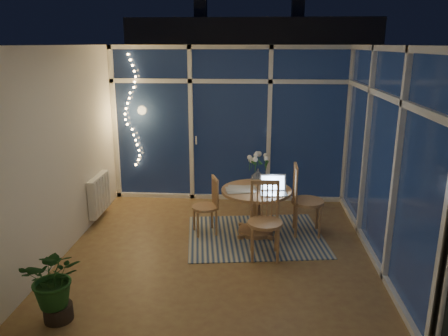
{
  "coord_description": "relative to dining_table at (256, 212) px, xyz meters",
  "views": [
    {
      "loc": [
        0.4,
        -5.25,
        2.62
      ],
      "look_at": [
        0.02,
        0.25,
        1.04
      ],
      "focal_mm": 35.0,
      "sensor_mm": 36.0,
      "label": 1
    }
  ],
  "objects": [
    {
      "name": "floor",
      "position": [
        -0.45,
        -0.51,
        -0.33
      ],
      "size": [
        4.0,
        4.0,
        0.0
      ],
      "primitive_type": "plane",
      "color": "brown",
      "rests_on": "ground"
    },
    {
      "name": "ceiling",
      "position": [
        -0.45,
        -0.51,
        2.27
      ],
      "size": [
        4.0,
        4.0,
        0.0
      ],
      "primitive_type": "plane",
      "color": "white",
      "rests_on": "wall_back"
    },
    {
      "name": "wall_back",
      "position": [
        -0.45,
        1.49,
        0.97
      ],
      "size": [
        4.0,
        0.04,
        2.6
      ],
      "primitive_type": "cube",
      "color": "white",
      "rests_on": "floor"
    },
    {
      "name": "wall_front",
      "position": [
        -0.45,
        -2.51,
        0.97
      ],
      "size": [
        4.0,
        0.04,
        2.6
      ],
      "primitive_type": "cube",
      "color": "white",
      "rests_on": "floor"
    },
    {
      "name": "wall_left",
      "position": [
        -2.45,
        -0.51,
        0.97
      ],
      "size": [
        0.04,
        4.0,
        2.6
      ],
      "primitive_type": "cube",
      "color": "white",
      "rests_on": "floor"
    },
    {
      "name": "wall_right",
      "position": [
        1.55,
        -0.51,
        0.97
      ],
      "size": [
        0.04,
        4.0,
        2.6
      ],
      "primitive_type": "cube",
      "color": "white",
      "rests_on": "floor"
    },
    {
      "name": "window_wall_back",
      "position": [
        -0.45,
        1.45,
        0.97
      ],
      "size": [
        4.0,
        0.1,
        2.6
      ],
      "primitive_type": "cube",
      "color": "silver",
      "rests_on": "floor"
    },
    {
      "name": "window_wall_right",
      "position": [
        1.51,
        -0.51,
        0.97
      ],
      "size": [
        0.1,
        4.0,
        2.6
      ],
      "primitive_type": "cube",
      "color": "silver",
      "rests_on": "floor"
    },
    {
      "name": "radiator",
      "position": [
        -2.39,
        0.39,
        0.07
      ],
      "size": [
        0.1,
        0.7,
        0.58
      ],
      "primitive_type": "cube",
      "color": "white",
      "rests_on": "wall_left"
    },
    {
      "name": "fairy_lights",
      "position": [
        -2.1,
        1.37,
        1.19
      ],
      "size": [
        0.24,
        0.1,
        1.85
      ],
      "primitive_type": null,
      "color": "#FFB966",
      "rests_on": "window_wall_back"
    },
    {
      "name": "garden_patio",
      "position": [
        0.05,
        4.49,
        -0.39
      ],
      "size": [
        12.0,
        6.0,
        0.1
      ],
      "primitive_type": "cube",
      "color": "black",
      "rests_on": "ground"
    },
    {
      "name": "garden_fence",
      "position": [
        -0.45,
        4.99,
        0.57
      ],
      "size": [
        11.0,
        0.08,
        1.8
      ],
      "primitive_type": "cube",
      "color": "#3B1D15",
      "rests_on": "ground"
    },
    {
      "name": "neighbour_roof",
      "position": [
        -0.15,
        7.99,
        1.87
      ],
      "size": [
        7.0,
        3.0,
        2.2
      ],
      "primitive_type": "cube",
      "color": "#353940",
      "rests_on": "ground"
    },
    {
      "name": "garden_shrubs",
      "position": [
        -1.25,
        2.89,
        0.12
      ],
      "size": [
        0.9,
        0.9,
        0.9
      ],
      "primitive_type": "sphere",
      "color": "black",
      "rests_on": "ground"
    },
    {
      "name": "rug",
      "position": [
        0.0,
        -0.1,
        -0.33
      ],
      "size": [
        2.05,
        1.73,
        0.01
      ],
      "primitive_type": "cube",
      "rotation": [
        0.0,
        0.0,
        0.13
      ],
      "color": "beige",
      "rests_on": "floor"
    },
    {
      "name": "dining_table",
      "position": [
        0.0,
        0.0,
        0.0
      ],
      "size": [
        1.1,
        1.1,
        0.67
      ],
      "primitive_type": "cylinder",
      "rotation": [
        0.0,
        0.0,
        0.13
      ],
      "color": "#A17248",
      "rests_on": "floor"
    },
    {
      "name": "chair_left",
      "position": [
        -0.72,
        -0.04,
        0.09
      ],
      "size": [
        0.5,
        0.5,
        0.84
      ],
      "primitive_type": "cube",
      "rotation": [
        0.0,
        0.0,
        -1.23
      ],
      "color": "#A17248",
      "rests_on": "floor"
    },
    {
      "name": "chair_right",
      "position": [
        0.72,
        0.04,
        0.18
      ],
      "size": [
        0.48,
        0.48,
        1.03
      ],
      "primitive_type": "cube",
      "rotation": [
        0.0,
        0.0,
        1.55
      ],
      "color": "#A17248",
      "rests_on": "floor"
    },
    {
      "name": "chair_front",
      "position": [
        0.11,
        -0.71,
        0.16
      ],
      "size": [
        0.47,
        0.47,
        0.98
      ],
      "primitive_type": "cube",
      "rotation": [
        0.0,
        0.0,
        0.03
      ],
      "color": "#A17248",
      "rests_on": "floor"
    },
    {
      "name": "laptop",
      "position": [
        0.23,
        -0.19,
        0.46
      ],
      "size": [
        0.37,
        0.32,
        0.26
      ],
      "primitive_type": null,
      "rotation": [
        0.0,
        0.0,
        0.07
      ],
      "color": "silver",
      "rests_on": "dining_table"
    },
    {
      "name": "flower_vase",
      "position": [
        0.02,
        0.29,
        0.44
      ],
      "size": [
        0.23,
        0.23,
        0.21
      ],
      "primitive_type": "imported",
      "rotation": [
        0.0,
        0.0,
        0.13
      ],
      "color": "white",
      "rests_on": "dining_table"
    },
    {
      "name": "bowl",
      "position": [
        0.27,
        0.19,
        0.35
      ],
      "size": [
        0.17,
        0.17,
        0.04
      ],
      "primitive_type": "imported",
      "rotation": [
        0.0,
        0.0,
        0.13
      ],
      "color": "white",
      "rests_on": "dining_table"
    },
    {
      "name": "newspapers",
      "position": [
        -0.21,
        -0.04,
        0.34
      ],
      "size": [
        0.42,
        0.34,
        0.02
      ],
      "primitive_type": "cube",
      "rotation": [
        0.0,
        0.0,
        0.14
      ],
      "color": "silver",
      "rests_on": "dining_table"
    },
    {
      "name": "phone",
      "position": [
        0.11,
        -0.15,
        0.34
      ],
      "size": [
        0.12,
        0.08,
        0.01
      ],
      "primitive_type": "cube",
      "rotation": [
        0.0,
        0.0,
        0.23
      ],
      "color": "black",
      "rests_on": "dining_table"
    },
    {
      "name": "potted_plant",
      "position": [
        -1.93,
        -2.16,
        0.05
      ],
      "size": [
        0.62,
        0.56,
        0.76
      ],
      "primitive_type": "imported",
      "rotation": [
        0.0,
        0.0,
        0.19
      ],
      "color": "#19471A",
      "rests_on": "floor"
    }
  ]
}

